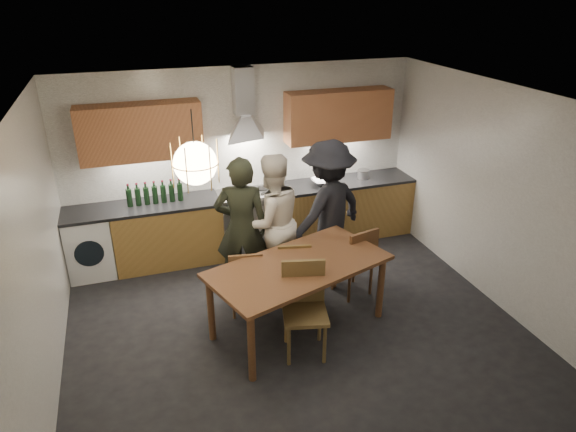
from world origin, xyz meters
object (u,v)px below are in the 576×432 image
object	(u,v)px
wine_bottles	(155,192)
chair_front	(304,302)
person_mid	(271,222)
person_left	(242,228)
chair_back_left	(246,278)
dining_table	(299,272)
mixing_bowl	(323,182)
stock_pot	(363,174)
person_right	(327,210)

from	to	relation	value
wine_bottles	chair_front	bearing A→B (deg)	-61.86
person_mid	wine_bottles	size ratio (longest dim) A/B	2.39
wine_bottles	person_left	bearing A→B (deg)	-49.81
chair_back_left	chair_front	distance (m)	0.90
chair_front	wine_bottles	xyz separation A→B (m)	(-1.26, 2.36, 0.48)
dining_table	chair_back_left	xyz separation A→B (m)	(-0.49, 0.44, -0.24)
chair_front	mixing_bowl	bearing A→B (deg)	77.52
dining_table	wine_bottles	xyz separation A→B (m)	(-1.32, 2.02, 0.33)
chair_back_left	dining_table	bearing A→B (deg)	148.03
stock_pot	chair_front	bearing A→B (deg)	-127.28
person_mid	person_right	size ratio (longest dim) A/B	0.95
dining_table	person_right	xyz separation A→B (m)	(0.75, 1.03, 0.20)
mixing_bowl	wine_bottles	world-z (taller)	wine_bottles
dining_table	person_right	size ratio (longest dim) A/B	1.17
person_mid	person_right	world-z (taller)	person_right
chair_front	dining_table	bearing A→B (deg)	93.32
chair_front	person_mid	bearing A→B (deg)	101.26
person_left	mixing_bowl	xyz separation A→B (m)	(1.47, 1.03, 0.04)
mixing_bowl	wine_bottles	distance (m)	2.39
dining_table	chair_front	world-z (taller)	chair_front
person_right	wine_bottles	world-z (taller)	person_right
dining_table	person_right	distance (m)	1.29
person_mid	person_right	xyz separation A→B (m)	(0.76, 0.02, 0.04)
person_mid	wine_bottles	distance (m)	1.67
chair_back_left	person_mid	world-z (taller)	person_mid
person_right	chair_front	bearing A→B (deg)	34.87
stock_pot	person_mid	bearing A→B (deg)	-149.89
person_mid	stock_pot	distance (m)	2.03
person_right	mixing_bowl	distance (m)	0.98
chair_front	person_left	xyz separation A→B (m)	(-0.35, 1.28, 0.32)
dining_table	chair_back_left	world-z (taller)	chair_back_left
chair_front	person_right	xyz separation A→B (m)	(0.81, 1.37, 0.35)
dining_table	chair_back_left	size ratio (longest dim) A/B	2.55
person_mid	mixing_bowl	distance (m)	1.44
person_left	person_right	xyz separation A→B (m)	(1.16, 0.10, 0.03)
dining_table	mixing_bowl	distance (m)	2.25
dining_table	chair_front	distance (m)	0.38
chair_front	person_left	world-z (taller)	person_left
person_mid	person_left	bearing A→B (deg)	-0.27
person_right	mixing_bowl	bearing A→B (deg)	-132.56
dining_table	person_left	distance (m)	1.03
dining_table	chair_back_left	distance (m)	0.71
mixing_bowl	person_left	bearing A→B (deg)	-144.79
person_left	person_right	size ratio (longest dim) A/B	0.97
chair_back_left	chair_front	bearing A→B (deg)	128.69
mixing_bowl	wine_bottles	size ratio (longest dim) A/B	0.45
dining_table	mixing_bowl	xyz separation A→B (m)	(1.06, 1.97, 0.21)
dining_table	stock_pot	xyz separation A→B (m)	(1.74, 2.03, 0.23)
person_right	person_left	bearing A→B (deg)	-19.59
dining_table	wine_bottles	bearing A→B (deg)	104.74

